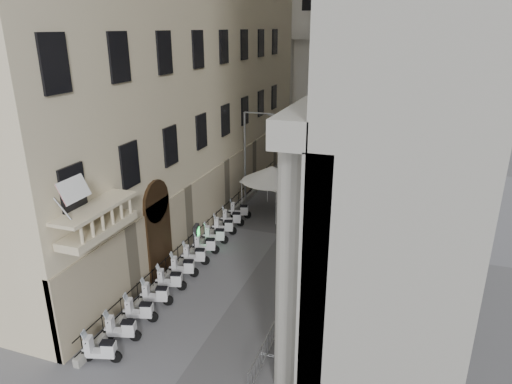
% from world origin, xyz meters
% --- Properties ---
extents(far_building, '(22.00, 10.00, 30.00)m').
position_xyz_m(far_building, '(0.00, 48.00, 15.00)').
color(far_building, '#B4B1AA').
rests_on(far_building, ground).
extents(iron_fence, '(0.30, 28.00, 1.40)m').
position_xyz_m(iron_fence, '(-4.30, 18.00, 0.00)').
color(iron_fence, black).
rests_on(iron_fence, ground).
extents(blue_awning, '(1.60, 3.00, 3.00)m').
position_xyz_m(blue_awning, '(4.15, 26.00, 0.00)').
color(blue_awning, navy).
rests_on(blue_awning, ground).
extents(flag, '(1.00, 1.40, 8.20)m').
position_xyz_m(flag, '(-4.00, 5.00, 0.00)').
color(flag, '#9E0C11').
rests_on(flag, ground).
extents(scooter_0, '(1.50, 0.91, 1.50)m').
position_xyz_m(scooter_0, '(-3.53, 4.71, 0.00)').
color(scooter_0, silver).
rests_on(scooter_0, ground).
extents(scooter_1, '(1.50, 0.91, 1.50)m').
position_xyz_m(scooter_1, '(-3.53, 6.18, 0.00)').
color(scooter_1, silver).
rests_on(scooter_1, ground).
extents(scooter_2, '(1.50, 0.91, 1.50)m').
position_xyz_m(scooter_2, '(-3.53, 7.65, 0.00)').
color(scooter_2, silver).
rests_on(scooter_2, ground).
extents(scooter_3, '(1.50, 0.91, 1.50)m').
position_xyz_m(scooter_3, '(-3.53, 9.13, 0.00)').
color(scooter_3, silver).
rests_on(scooter_3, ground).
extents(scooter_4, '(1.50, 0.91, 1.50)m').
position_xyz_m(scooter_4, '(-3.53, 10.60, 0.00)').
color(scooter_4, silver).
rests_on(scooter_4, ground).
extents(scooter_5, '(1.50, 0.91, 1.50)m').
position_xyz_m(scooter_5, '(-3.53, 12.07, 0.00)').
color(scooter_5, silver).
rests_on(scooter_5, ground).
extents(scooter_6, '(1.50, 0.91, 1.50)m').
position_xyz_m(scooter_6, '(-3.53, 13.54, 0.00)').
color(scooter_6, silver).
rests_on(scooter_6, ground).
extents(scooter_7, '(1.50, 0.91, 1.50)m').
position_xyz_m(scooter_7, '(-3.53, 15.02, 0.00)').
color(scooter_7, silver).
rests_on(scooter_7, ground).
extents(scooter_8, '(1.50, 0.91, 1.50)m').
position_xyz_m(scooter_8, '(-3.53, 16.49, 0.00)').
color(scooter_8, silver).
rests_on(scooter_8, ground).
extents(scooter_9, '(1.50, 0.91, 1.50)m').
position_xyz_m(scooter_9, '(-3.53, 17.96, 0.00)').
color(scooter_9, silver).
rests_on(scooter_9, ground).
extents(scooter_10, '(1.50, 0.91, 1.50)m').
position_xyz_m(scooter_10, '(-3.53, 19.44, 0.00)').
color(scooter_10, silver).
rests_on(scooter_10, ground).
extents(scooter_11, '(1.50, 0.91, 1.50)m').
position_xyz_m(scooter_11, '(-3.53, 20.91, 0.00)').
color(scooter_11, silver).
rests_on(scooter_11, ground).
extents(barrier_0, '(0.60, 2.40, 1.10)m').
position_xyz_m(barrier_0, '(2.94, 6.08, 0.00)').
color(barrier_0, '#A3A6AB').
rests_on(barrier_0, ground).
extents(barrier_1, '(0.60, 2.40, 1.10)m').
position_xyz_m(barrier_1, '(2.94, 8.58, 0.00)').
color(barrier_1, '#A3A6AB').
rests_on(barrier_1, ground).
extents(barrier_2, '(0.60, 2.40, 1.10)m').
position_xyz_m(barrier_2, '(2.94, 11.08, 0.00)').
color(barrier_2, '#A3A6AB').
rests_on(barrier_2, ground).
extents(barrier_3, '(0.60, 2.40, 1.10)m').
position_xyz_m(barrier_3, '(2.94, 13.58, 0.00)').
color(barrier_3, '#A3A6AB').
rests_on(barrier_3, ground).
extents(barrier_4, '(0.60, 2.40, 1.10)m').
position_xyz_m(barrier_4, '(2.94, 16.08, 0.00)').
color(barrier_4, '#A3A6AB').
rests_on(barrier_4, ground).
extents(barrier_5, '(0.60, 2.40, 1.10)m').
position_xyz_m(barrier_5, '(2.94, 18.58, 0.00)').
color(barrier_5, '#A3A6AB').
rests_on(barrier_5, ground).
extents(barrier_6, '(0.60, 2.40, 1.10)m').
position_xyz_m(barrier_6, '(2.94, 21.08, 0.00)').
color(barrier_6, '#A3A6AB').
rests_on(barrier_6, ground).
extents(barrier_7, '(0.60, 2.40, 1.10)m').
position_xyz_m(barrier_7, '(2.94, 23.58, 0.00)').
color(barrier_7, '#A3A6AB').
rests_on(barrier_7, ground).
extents(barrier_8, '(0.60, 2.40, 1.10)m').
position_xyz_m(barrier_8, '(2.94, 26.08, 0.00)').
color(barrier_8, '#A3A6AB').
rests_on(barrier_8, ground).
extents(barrier_9, '(0.60, 2.40, 1.10)m').
position_xyz_m(barrier_9, '(2.94, 28.58, 0.00)').
color(barrier_9, '#A3A6AB').
rests_on(barrier_9, ground).
extents(security_tent, '(4.52, 4.52, 3.67)m').
position_xyz_m(security_tent, '(-2.09, 23.36, 3.07)').
color(security_tent, silver).
rests_on(security_tent, ground).
extents(street_lamp, '(2.40, 0.22, 7.34)m').
position_xyz_m(street_lamp, '(-3.94, 23.90, 4.33)').
color(street_lamp, '#93969B').
rests_on(street_lamp, ground).
extents(info_kiosk, '(0.45, 0.85, 1.74)m').
position_xyz_m(info_kiosk, '(-4.19, 15.16, 0.88)').
color(info_kiosk, black).
rests_on(info_kiosk, ground).
extents(pedestrian_a, '(0.64, 0.42, 1.75)m').
position_xyz_m(pedestrian_a, '(0.76, 20.02, 0.88)').
color(pedestrian_a, black).
rests_on(pedestrian_a, ground).
extents(pedestrian_b, '(0.77, 0.61, 1.54)m').
position_xyz_m(pedestrian_b, '(0.03, 34.63, 0.77)').
color(pedestrian_b, black).
rests_on(pedestrian_b, ground).
extents(pedestrian_c, '(0.95, 0.66, 1.84)m').
position_xyz_m(pedestrian_c, '(-0.14, 34.72, 0.92)').
color(pedestrian_c, black).
rests_on(pedestrian_c, ground).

